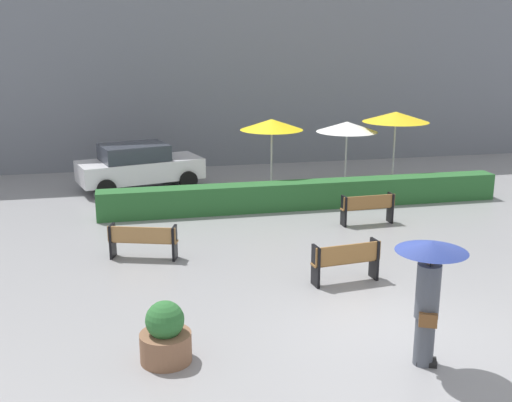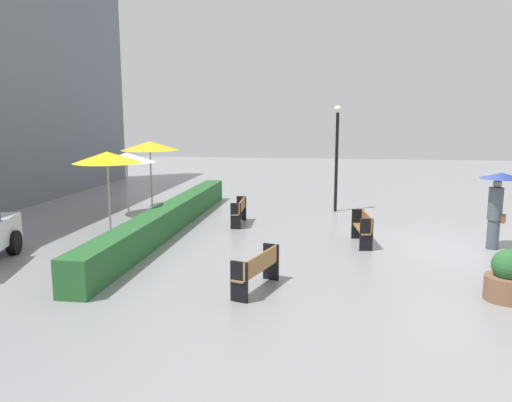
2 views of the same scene
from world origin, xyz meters
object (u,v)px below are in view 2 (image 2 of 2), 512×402
object	(u,v)px
bench_far_left	(258,268)
pedestrian_with_umbrella	(498,197)
bench_mid_center	(363,226)
lamp_post	(337,147)
bench_back_row	(240,210)
patio_umbrella_white	(126,158)
patio_umbrella_yellow_far	(150,146)
patio_umbrella_yellow	(107,157)
planter_pot	(507,278)

from	to	relation	value
bench_far_left	pedestrian_with_umbrella	xyz separation A→B (m)	(4.21, -6.00, 0.96)
bench_mid_center	lamp_post	distance (m)	5.40
bench_back_row	patio_umbrella_white	world-z (taller)	patio_umbrella_white
bench_mid_center	bench_back_row	bearing A→B (deg)	61.92
bench_mid_center	lamp_post	size ratio (longest dim) A/B	0.38
patio_umbrella_white	bench_far_left	bearing A→B (deg)	-141.01
patio_umbrella_white	patio_umbrella_yellow_far	world-z (taller)	patio_umbrella_yellow_far
pedestrian_with_umbrella	patio_umbrella_yellow_far	xyz separation A→B (m)	(4.68, 11.56, 1.04)
bench_far_left	patio_umbrella_yellow	bearing A→B (deg)	50.05
bench_far_left	patio_umbrella_yellow	xyz separation A→B (m)	(4.43, 5.28, 1.90)
bench_far_left	bench_back_row	world-z (taller)	bench_back_row
bench_far_left	planter_pot	xyz separation A→B (m)	(0.16, -4.97, -0.04)
bench_mid_center	lamp_post	world-z (taller)	lamp_post
bench_back_row	planter_pot	distance (m)	8.94
planter_pot	patio_umbrella_yellow_far	size ratio (longest dim) A/B	0.39
bench_far_left	bench_back_row	xyz separation A→B (m)	(6.31, 1.52, 0.03)
bench_mid_center	patio_umbrella_white	distance (m)	8.98
pedestrian_with_umbrella	bench_mid_center	bearing A→B (deg)	90.07
patio_umbrella_yellow	planter_pot	bearing A→B (deg)	-112.57
bench_mid_center	pedestrian_with_umbrella	bearing A→B (deg)	-89.93
bench_far_left	bench_back_row	bearing A→B (deg)	13.50
patio_umbrella_white	patio_umbrella_yellow_far	size ratio (longest dim) A/B	0.87
bench_far_left	patio_umbrella_white	distance (m)	9.46
bench_back_row	pedestrian_with_umbrella	xyz separation A→B (m)	(-2.10, -7.51, 0.93)
pedestrian_with_umbrella	patio_umbrella_white	bearing A→B (deg)	75.66
bench_back_row	pedestrian_with_umbrella	bearing A→B (deg)	-105.64
bench_far_left	pedestrian_with_umbrella	distance (m)	7.39
bench_mid_center	patio_umbrella_yellow_far	distance (m)	9.47
bench_mid_center	planter_pot	size ratio (longest dim) A/B	1.48
bench_mid_center	patio_umbrella_white	xyz separation A→B (m)	(3.04, 8.30, 1.62)
bench_back_row	lamp_post	world-z (taller)	lamp_post
bench_far_left	bench_back_row	distance (m)	6.49
bench_far_left	lamp_post	size ratio (longest dim) A/B	0.41
lamp_post	bench_mid_center	bearing A→B (deg)	-171.89
pedestrian_with_umbrella	patio_umbrella_yellow	world-z (taller)	patio_umbrella_yellow
patio_umbrella_yellow	patio_umbrella_yellow_far	bearing A→B (deg)	3.54
lamp_post	planter_pot	bearing A→B (deg)	-160.24
lamp_post	patio_umbrella_yellow	size ratio (longest dim) A/B	1.57
patio_umbrella_white	patio_umbrella_yellow_far	bearing A→B (deg)	-10.27
lamp_post	patio_umbrella_white	size ratio (longest dim) A/B	1.73
bench_far_left	patio_umbrella_yellow	world-z (taller)	patio_umbrella_yellow
planter_pot	lamp_post	world-z (taller)	lamp_post
bench_back_row	patio_umbrella_yellow_far	xyz separation A→B (m)	(2.58, 4.05, 1.96)
bench_mid_center	patio_umbrella_white	world-z (taller)	patio_umbrella_white
bench_far_left	patio_umbrella_yellow_far	bearing A→B (deg)	32.03
lamp_post	bench_back_row	bearing A→B (deg)	131.70
patio_umbrella_white	patio_umbrella_yellow	bearing A→B (deg)	-168.44
bench_mid_center	planter_pot	distance (m)	4.77
lamp_post	patio_umbrella_white	bearing A→B (deg)	104.48
bench_back_row	patio_umbrella_white	bearing A→B (deg)	77.94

